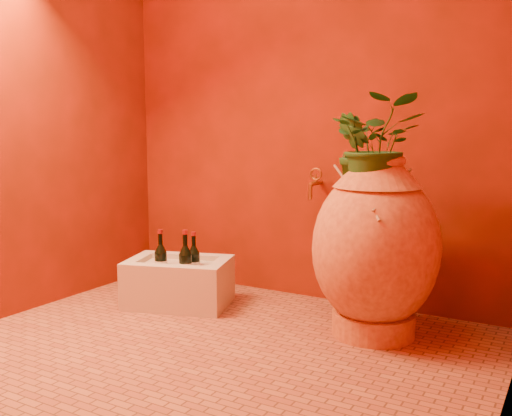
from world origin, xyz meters
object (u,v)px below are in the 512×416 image
Objects in this scene: amphora at (375,247)px; wine_bottle_b at (186,266)px; stone_basin at (179,283)px; wine_bottle_a at (161,263)px; wine_bottle_c at (194,264)px; wall_tap at (315,182)px.

wine_bottle_b is at bearing -171.19° from amphora.
amphora is at bearing 4.78° from stone_basin.
amphora is 1.25m from wine_bottle_a.
wine_bottle_a is 1.05× the size of wine_bottle_c.
wall_tap is at bearing 37.01° from wine_bottle_c.
wine_bottle_c is 1.64× the size of wall_tap.
amphora is 2.95× the size of wine_bottle_a.
wine_bottle_b is at bearing 1.52° from wine_bottle_a.
wine_bottle_c is (-1.06, -0.07, -0.19)m from amphora.
wall_tap is (0.73, 0.52, 0.46)m from wine_bottle_a.
wine_bottle_b is at bearing -137.07° from wall_tap.
stone_basin is at bearing -175.22° from amphora.
stone_basin is 2.12× the size of wine_bottle_b.
stone_basin is 0.99m from wall_tap.
wine_bottle_b is (-1.05, -0.16, -0.19)m from amphora.
wine_bottle_a is at bearing -172.21° from amphora.
amphora reaches higher than wine_bottle_a.
wine_bottle_a is 1.01m from wall_tap.
stone_basin is at bearing -145.60° from wall_tap.
wall_tap is at bearing 34.40° from stone_basin.
wine_bottle_b is 0.09m from wine_bottle_c.
amphora is 2.84× the size of wine_bottle_b.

